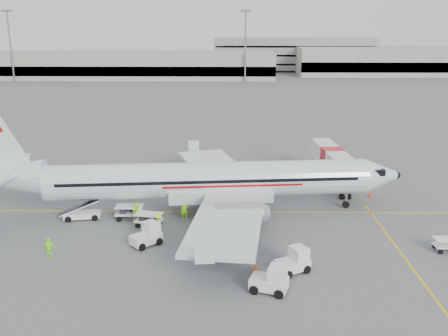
{
  "coord_description": "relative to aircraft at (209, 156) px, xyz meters",
  "views": [
    {
      "loc": [
        0.71,
        -44.67,
        17.0
      ],
      "look_at": [
        0.0,
        2.0,
        3.8
      ],
      "focal_mm": 40.0,
      "sensor_mm": 36.0,
      "label": 1
    }
  ],
  "objects": [
    {
      "name": "cone_stbd",
      "position": [
        3.91,
        -12.1,
        -5.12
      ],
      "size": [
        0.42,
        0.42,
        0.68
      ],
      "primitive_type": "cone",
      "color": "#E34604",
      "rests_on": "ground"
    },
    {
      "name": "ground",
      "position": [
        1.4,
        -0.03,
        -5.46
      ],
      "size": [
        360.0,
        360.0,
        0.0
      ],
      "primitive_type": "plane",
      "color": "#56595B"
    },
    {
      "name": "terminal_west",
      "position": [
        -38.6,
        129.97,
        -0.96
      ],
      "size": [
        110.0,
        22.0,
        9.0
      ],
      "primitive_type": null,
      "color": "gray",
      "rests_on": "ground"
    },
    {
      "name": "crew_a",
      "position": [
        -2.16,
        -1.85,
        -4.54
      ],
      "size": [
        0.76,
        0.59,
        1.84
      ],
      "primitive_type": "imported",
      "rotation": [
        0.0,
        0.0,
        0.24
      ],
      "color": "#8EF213",
      "rests_on": "ground"
    },
    {
      "name": "belt_loader",
      "position": [
        -11.58,
        -2.03,
        -4.28
      ],
      "size": [
        4.57,
        2.4,
        2.36
      ],
      "primitive_type": null,
      "rotation": [
        0.0,
        0.0,
        0.19
      ],
      "color": "silver",
      "rests_on": "ground"
    },
    {
      "name": "tug_fore",
      "position": [
        6.52,
        -12.13,
        -4.54
      ],
      "size": [
        2.74,
        2.37,
        1.84
      ],
      "primitive_type": null,
      "rotation": [
        0.0,
        0.0,
        0.52
      ],
      "color": "silver",
      "rests_on": "ground"
    },
    {
      "name": "mast_west",
      "position": [
        -68.6,
        117.97,
        5.54
      ],
      "size": [
        3.2,
        1.2,
        22.0
      ],
      "primitive_type": null,
      "color": "slate",
      "rests_on": "ground"
    },
    {
      "name": "cart_empty_a",
      "position": [
        2.21,
        -8.18,
        -4.85
      ],
      "size": [
        2.54,
        1.77,
        1.22
      ],
      "primitive_type": null,
      "rotation": [
        0.0,
        0.0,
        0.18
      ],
      "color": "silver",
      "rests_on": "ground"
    },
    {
      "name": "treeline",
      "position": [
        1.4,
        174.97,
        -2.46
      ],
      "size": [
        300.0,
        3.0,
        6.0
      ],
      "primitive_type": null,
      "color": "black",
      "rests_on": "ground"
    },
    {
      "name": "terminal_east",
      "position": [
        71.4,
        144.97,
        -0.46
      ],
      "size": [
        90.0,
        26.0,
        10.0
      ],
      "primitive_type": null,
      "color": "gray",
      "rests_on": "ground"
    },
    {
      "name": "jet_bridge",
      "position": [
        13.39,
        9.33,
        -3.45
      ],
      "size": [
        3.99,
        15.46,
        4.01
      ],
      "primitive_type": null,
      "rotation": [
        0.0,
        0.0,
        0.07
      ],
      "color": "silver",
      "rests_on": "ground"
    },
    {
      "name": "crew_c",
      "position": [
        -4.03,
        -5.23,
        -4.61
      ],
      "size": [
        0.77,
        1.18,
        1.71
      ],
      "primitive_type": "imported",
      "rotation": [
        0.0,
        0.0,
        1.7
      ],
      "color": "#8EF213",
      "rests_on": "ground"
    },
    {
      "name": "stripe_lead",
      "position": [
        1.4,
        -0.03,
        -5.46
      ],
      "size": [
        44.0,
        0.2,
        0.01
      ],
      "primitive_type": "cube",
      "color": "yellow",
      "rests_on": "ground"
    },
    {
      "name": "aircraft",
      "position": [
        0.0,
        0.0,
        0.0
      ],
      "size": [
        42.43,
        34.73,
        10.92
      ],
      "primitive_type": null,
      "rotation": [
        0.0,
        0.0,
        0.1
      ],
      "color": "silver",
      "rests_on": "ground"
    },
    {
      "name": "crew_d",
      "position": [
        -11.73,
        -10.07,
        -4.65
      ],
      "size": [
        1.0,
        0.53,
        1.61
      ],
      "primitive_type": "imported",
      "rotation": [
        0.0,
        0.0,
        3.29
      ],
      "color": "#8EF213",
      "rests_on": "ground"
    },
    {
      "name": "cone_nose",
      "position": [
        16.54,
        4.44,
        -5.13
      ],
      "size": [
        0.41,
        0.41,
        0.67
      ],
      "primitive_type": "cone",
      "color": "#E34604",
      "rests_on": "ground"
    },
    {
      "name": "stripe_cross",
      "position": [
        15.4,
        -8.03,
        -5.46
      ],
      "size": [
        0.2,
        20.0,
        0.01
      ],
      "primitive_type": "cube",
      "color": "yellow",
      "rests_on": "ground"
    },
    {
      "name": "tug_mid",
      "position": [
        4.65,
        -14.87,
        -4.51
      ],
      "size": [
        2.77,
        2.09,
        1.9
      ],
      "primitive_type": null,
      "rotation": [
        0.0,
        0.0,
        -0.31
      ],
      "color": "silver",
      "rests_on": "ground"
    },
    {
      "name": "cart_empty_b",
      "position": [
        19.11,
        -8.43,
        -4.92
      ],
      "size": [
        2.11,
        1.3,
        1.08
      ],
      "primitive_type": null,
      "rotation": [
        0.0,
        0.0,
        0.04
      ],
      "color": "silver",
      "rests_on": "ground"
    },
    {
      "name": "cart_loaded_a",
      "position": [
        -5.16,
        -3.74,
        -4.85
      ],
      "size": [
        2.59,
        1.85,
        1.22
      ],
      "primitive_type": null,
      "rotation": [
        0.0,
        0.0,
        -0.21
      ],
      "color": "silver",
      "rests_on": "ground"
    },
    {
      "name": "mast_center",
      "position": [
        6.4,
        117.97,
        5.54
      ],
      "size": [
        3.2,
        1.2,
        22.0
      ],
      "primitive_type": null,
      "color": "slate",
      "rests_on": "ground"
    },
    {
      "name": "cart_loaded_b",
      "position": [
        -7.18,
        -2.03,
        -4.8
      ],
      "size": [
        2.53,
        1.51,
        1.32
      ],
      "primitive_type": null,
      "rotation": [
        0.0,
        0.0,
        0.01
      ],
      "color": "silver",
      "rests_on": "ground"
    },
    {
      "name": "parking_garage",
      "position": [
        26.4,
        159.97,
        1.54
      ],
      "size": [
        62.0,
        24.0,
        14.0
      ],
      "primitive_type": null,
      "color": "slate",
      "rests_on": "ground"
    },
    {
      "name": "cone_port",
      "position": [
        6.15,
        16.16,
        -5.12
      ],
      "size": [
        0.42,
        0.42,
        0.68
      ],
      "primitive_type": "cone",
      "color": "#E34604",
      "rests_on": "ground"
    },
    {
      "name": "crew_b",
      "position": [
        -6.4,
        -2.76,
        -4.55
      ],
      "size": [
        1.12,
        1.07,
        1.82
      ],
      "primitive_type": "imported",
      "rotation": [
        0.0,
        0.0,
        -0.6
      ],
      "color": "#8EF213",
      "rests_on": "ground"
    },
    {
      "name": "tug_aft",
      "position": [
        -4.76,
        -7.67,
        -4.54
      ],
      "size": [
        2.69,
        2.62,
        1.84
      ],
      "primitive_type": null,
      "rotation": [
        0.0,
        0.0,
        0.74
      ],
      "color": "silver",
      "rests_on": "ground"
    }
  ]
}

